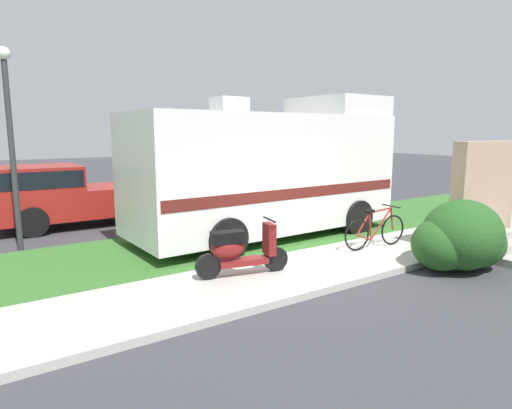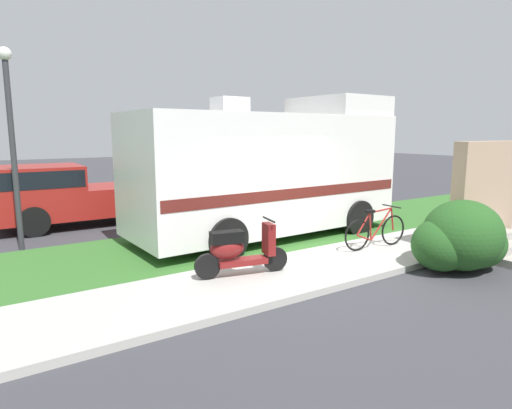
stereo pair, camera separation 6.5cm
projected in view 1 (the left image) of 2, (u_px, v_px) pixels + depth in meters
name	position (u px, v px, depth m)	size (l,w,h in m)	color
ground_plane	(287.00, 255.00, 9.34)	(80.00, 80.00, 0.00)	#38383D
sidewalk	(326.00, 266.00, 8.35)	(24.00, 2.00, 0.12)	#ADAAA3
grass_strip	(248.00, 239.00, 10.56)	(24.00, 3.40, 0.08)	#336628
motorhome_rv	(268.00, 170.00, 10.67)	(6.67, 2.71, 3.50)	silver
scooter	(239.00, 250.00, 7.55)	(1.67, 0.63, 0.97)	black
bicycle	(375.00, 231.00, 9.39)	(1.70, 0.52, 0.89)	black
pickup_truck_near	(70.00, 193.00, 12.11)	(5.17, 2.14, 1.70)	maroon
porch_steps	(487.00, 209.00, 9.31)	(2.00, 1.26, 2.40)	#9E998E
bush_by_porch	(460.00, 239.00, 8.15)	(1.86, 1.40, 1.32)	#23511E
bottle_green	(455.00, 227.00, 10.97)	(0.06, 0.06, 0.25)	navy
street_lamp_post	(10.00, 130.00, 9.27)	(0.28, 0.28, 4.33)	#333338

